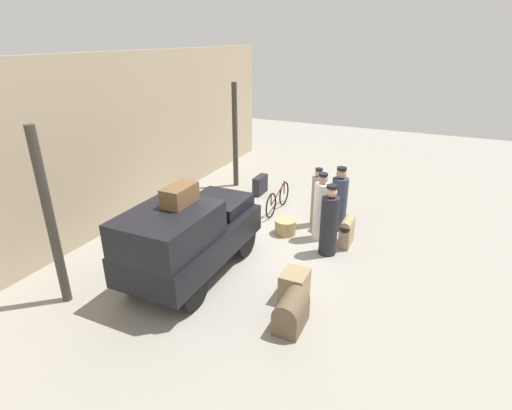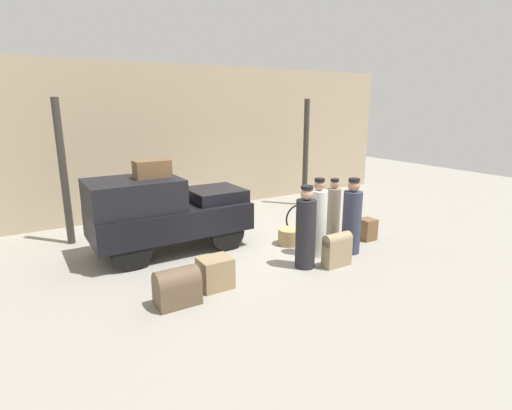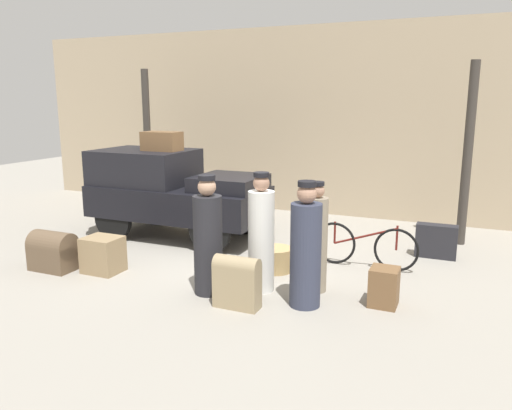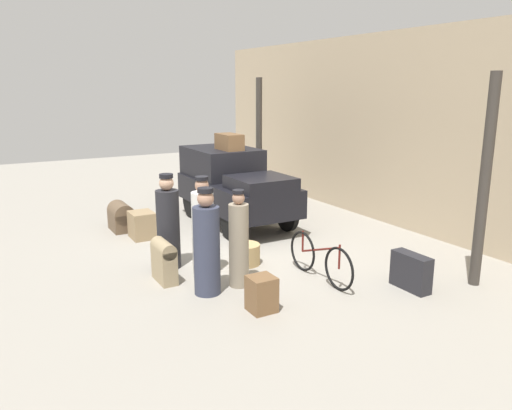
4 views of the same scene
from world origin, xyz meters
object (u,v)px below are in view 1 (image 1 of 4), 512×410
porter_lifting_near_truck (321,209)px  porter_with_bicycle (317,199)px  porter_standing_middle (329,223)px  porter_carrying_trunk (339,201)px  wicker_basket (285,227)px  trunk_on_truck_roof (180,195)px  suitcase_small_leather (294,285)px  suitcase_tan_flat (347,231)px  trunk_barrel_dark (291,312)px  bicycle (278,199)px  suitcase_black_upright (332,204)px  trunk_wicker_pale (260,185)px  truck (188,235)px

porter_lifting_near_truck → porter_with_bicycle: bearing=23.2°
porter_with_bicycle → porter_standing_middle: bearing=-153.2°
porter_with_bicycle → porter_carrying_trunk: bearing=-87.2°
wicker_basket → trunk_on_truck_roof: 3.61m
suitcase_small_leather → trunk_on_truck_roof: trunk_on_truck_roof is taller
porter_standing_middle → suitcase_tan_flat: (0.61, -0.31, -0.41)m
trunk_barrel_dark → porter_standing_middle: bearing=2.4°
wicker_basket → porter_standing_middle: (-0.55, -1.29, 0.60)m
porter_standing_middle → bicycle: bearing=47.6°
porter_lifting_near_truck → suitcase_small_leather: (-2.70, -0.28, -0.52)m
porter_carrying_trunk → porter_standing_middle: bearing=-175.2°
suitcase_black_upright → trunk_wicker_pale: bearing=78.8°
porter_lifting_near_truck → trunk_barrel_dark: 3.61m
trunk_barrel_dark → wicker_basket: bearing=22.4°
suitcase_small_leather → trunk_on_truck_roof: (-0.35, 2.34, 1.66)m
suitcase_small_leather → wicker_basket: bearing=24.5°
wicker_basket → porter_carrying_trunk: bearing=-53.0°
porter_lifting_near_truck → trunk_on_truck_roof: size_ratio=2.30×
porter_with_bicycle → suitcase_tan_flat: size_ratio=2.25×
porter_lifting_near_truck → suitcase_small_leather: size_ratio=3.00×
truck → suitcase_tan_flat: bearing=-44.6°
truck → bicycle: size_ratio=2.02×
suitcase_small_leather → porter_carrying_trunk: bearing=0.1°
bicycle → suitcase_tan_flat: 2.66m
wicker_basket → trunk_barrel_dark: trunk_barrel_dark is taller
porter_lifting_near_truck → trunk_barrel_dark: (-3.53, -0.51, -0.49)m
porter_standing_middle → porter_with_bicycle: (1.40, 0.71, -0.04)m
porter_with_bicycle → porter_lifting_near_truck: bearing=-156.8°
trunk_barrel_dark → suitcase_black_upright: (5.30, 0.67, -0.05)m
trunk_wicker_pale → porter_carrying_trunk: bearing=-116.8°
porter_carrying_trunk → trunk_on_truck_roof: (-3.81, 2.33, 1.17)m
truck → trunk_barrel_dark: 2.74m
porter_carrying_trunk → trunk_wicker_pale: size_ratio=2.46×
suitcase_small_leather → suitcase_black_upright: size_ratio=1.10×
wicker_basket → trunk_barrel_dark: bearing=-157.6°
wicker_basket → porter_carrying_trunk: size_ratio=0.32×
trunk_wicker_pale → suitcase_small_leather: bearing=-149.0°
porter_with_bicycle → bicycle: bearing=71.0°
truck → suitcase_tan_flat: size_ratio=4.88×
truck → porter_with_bicycle: 4.01m
suitcase_tan_flat → trunk_on_truck_roof: (-2.99, 2.76, 1.57)m
porter_lifting_near_truck → suitcase_black_upright: 1.85m
porter_with_bicycle → trunk_barrel_dark: (-4.27, -0.83, -0.44)m
truck → suitcase_tan_flat: 3.98m
suitcase_black_upright → porter_lifting_near_truck: bearing=-175.0°
trunk_barrel_dark → porter_lifting_near_truck: bearing=8.3°
porter_carrying_trunk → trunk_barrel_dark: (-4.30, -0.24, -0.47)m
trunk_wicker_pale → suitcase_black_upright: trunk_wicker_pale is taller
trunk_wicker_pale → suitcase_black_upright: bearing=-101.2°
porter_lifting_near_truck → porter_standing_middle: bearing=-149.5°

